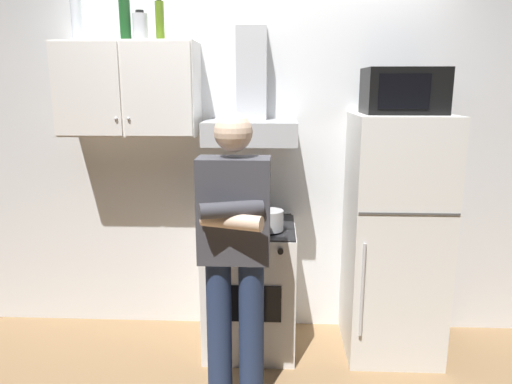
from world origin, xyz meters
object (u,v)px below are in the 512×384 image
object	(u,v)px
bottle_vodka_clear	(76,18)
refrigerator	(394,237)
bottle_olive_oil	(160,21)
person_standing	(234,252)
bottle_canister_steel	(140,27)
cooking_pot	(270,220)
microwave	(403,91)
bottle_wine_green	(125,14)
range_hood	(251,113)
stove_oven	(250,286)
upper_cabinet	(129,89)

from	to	relation	value
bottle_vodka_clear	refrigerator	bearing A→B (deg)	-3.87
bottle_olive_oil	person_standing	bearing A→B (deg)	-54.75
bottle_olive_oil	bottle_canister_steel	xyz separation A→B (m)	(-0.12, -0.02, -0.04)
cooking_pot	bottle_olive_oil	world-z (taller)	bottle_olive_oil
bottle_vodka_clear	microwave	bearing A→B (deg)	-3.37
bottle_canister_steel	bottle_olive_oil	bearing A→B (deg)	10.44
bottle_vodka_clear	bottle_wine_green	xyz separation A→B (m)	(0.31, 0.00, 0.02)
microwave	bottle_olive_oil	xyz separation A→B (m)	(-1.53, 0.13, 0.44)
range_hood	bottle_vodka_clear	bearing A→B (deg)	179.26
person_standing	stove_oven	bearing A→B (deg)	85.28
refrigerator	cooking_pot	distance (m)	0.84
microwave	bottle_wine_green	world-z (taller)	bottle_wine_green
microwave	cooking_pot	world-z (taller)	microwave
bottle_vodka_clear	range_hood	bearing A→B (deg)	-0.74
stove_oven	refrigerator	size ratio (longest dim) A/B	0.55
upper_cabinet	bottle_olive_oil	distance (m)	0.48
upper_cabinet	bottle_wine_green	world-z (taller)	bottle_wine_green
refrigerator	microwave	bearing A→B (deg)	90.90
cooking_pot	bottle_olive_oil	xyz separation A→B (m)	(-0.72, 0.27, 1.24)
cooking_pot	bottle_wine_green	bearing A→B (deg)	164.26
bottle_olive_oil	bottle_vodka_clear	world-z (taller)	bottle_vodka_clear
upper_cabinet	bottle_wine_green	size ratio (longest dim) A/B	2.58
stove_oven	range_hood	xyz separation A→B (m)	(0.00, 0.13, 1.16)
range_hood	bottle_wine_green	distance (m)	1.02
range_hood	refrigerator	bearing A→B (deg)	-7.55
range_hood	refrigerator	xyz separation A→B (m)	(0.95, -0.13, -0.80)
bottle_olive_oil	bottle_vodka_clear	size ratio (longest dim) A/B	0.86
bottle_olive_oil	bottle_wine_green	xyz separation A→B (m)	(-0.22, -0.01, 0.04)
bottle_canister_steel	bottle_wine_green	xyz separation A→B (m)	(-0.10, 0.02, 0.08)
upper_cabinet	bottle_olive_oil	bearing A→B (deg)	7.04
upper_cabinet	microwave	bearing A→B (deg)	-3.48
cooking_pot	bottle_wine_green	xyz separation A→B (m)	(-0.94, 0.26, 1.28)
bottle_canister_steel	upper_cabinet	bearing A→B (deg)	-177.50
upper_cabinet	bottle_wine_green	distance (m)	0.47
bottle_vodka_clear	bottle_canister_steel	bearing A→B (deg)	-1.62
refrigerator	bottle_vodka_clear	size ratio (longest dim) A/B	5.16
range_hood	person_standing	size ratio (longest dim) A/B	0.46
upper_cabinet	bottle_wine_green	xyz separation A→B (m)	(-0.01, 0.02, 0.47)
range_hood	stove_oven	bearing A→B (deg)	-90.00
microwave	bottle_wine_green	size ratio (longest dim) A/B	1.38
person_standing	bottle_canister_steel	bearing A→B (deg)	131.80
microwave	person_standing	world-z (taller)	microwave
cooking_pot	bottle_vodka_clear	xyz separation A→B (m)	(-1.25, 0.26, 1.26)
range_hood	upper_cabinet	bearing A→B (deg)	-179.91
cooking_pot	bottle_canister_steel	size ratio (longest dim) A/B	1.46
range_hood	microwave	distance (m)	0.97
person_standing	cooking_pot	world-z (taller)	person_standing
stove_oven	microwave	bearing A→B (deg)	1.15
bottle_olive_oil	cooking_pot	bearing A→B (deg)	-20.75
bottle_olive_oil	bottle_wine_green	bearing A→B (deg)	-178.38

